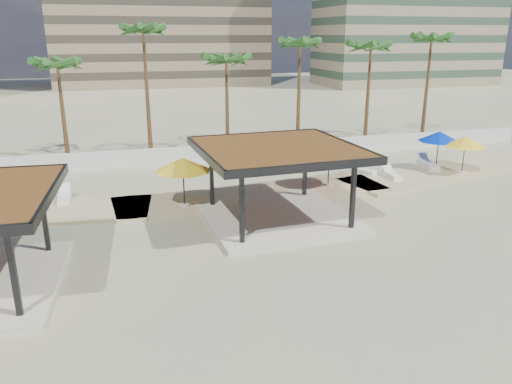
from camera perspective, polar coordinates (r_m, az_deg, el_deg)
ground at (r=22.34m, az=-0.20°, el=-6.18°), size 200.00×200.00×0.00m
promenade at (r=29.74m, az=-0.51°, el=0.06°), size 44.45×7.97×0.24m
boundary_wall at (r=37.08m, az=-6.95°, el=4.31°), size 56.00×0.30×1.20m
building_mid at (r=98.30m, az=-11.05°, el=20.28°), size 38.00×16.00×30.40m
pavilion_central at (r=24.80m, az=2.50°, el=1.83°), size 7.89×7.89×3.82m
umbrella_b at (r=26.51m, az=-8.36°, el=3.11°), size 3.24×3.24×2.66m
umbrella_c at (r=30.33m, az=8.42°, el=5.15°), size 3.23×3.23×2.80m
umbrella_d at (r=36.50m, az=20.21°, el=5.98°), size 3.26×3.26×2.53m
umbrella_e at (r=35.61m, az=22.83°, el=5.33°), size 3.24×3.24×2.47m
lounger_a at (r=29.84m, az=-21.06°, el=-0.49°), size 0.63×1.91×0.72m
lounger_b at (r=33.37m, az=15.23°, el=1.90°), size 0.71×1.92×0.72m
lounger_c at (r=33.99m, az=12.03°, el=2.42°), size 1.49×1.94×0.72m
lounger_d at (r=36.58m, az=19.02°, el=2.94°), size 1.01×2.29×0.84m
palm_c at (r=38.01m, az=-21.73°, el=13.06°), size 3.00×3.00×7.91m
palm_d at (r=38.68m, az=-12.75°, el=17.08°), size 3.00×3.00×10.18m
palm_e at (r=39.09m, az=-3.41°, el=14.49°), size 3.00×3.00×8.04m
palm_f at (r=40.97m, az=5.05°, el=16.13°), size 3.00×3.00×9.20m
palm_g at (r=43.12m, az=12.99°, el=15.49°), size 3.00×3.00×8.92m
palm_h at (r=46.76m, az=19.40°, el=15.81°), size 3.00×3.00×9.55m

